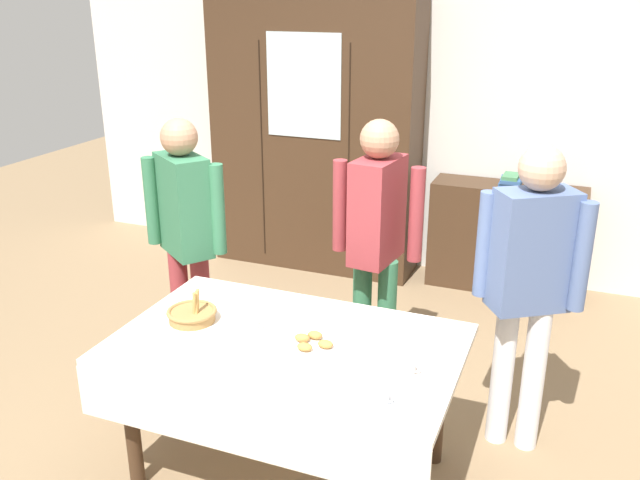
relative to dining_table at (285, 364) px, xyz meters
The scene contains 17 objects.
ground_plane 0.66m from the dining_table, 90.00° to the left, with size 12.00×12.00×0.00m, color #846B4C.
back_wall 2.98m from the dining_table, 90.00° to the left, with size 6.40×0.10×2.70m, color silver.
dining_table is the anchor object (origin of this frame).
wall_cabinet 2.78m from the dining_table, 109.17° to the left, with size 1.68×0.46×2.18m.
bookshelf_low 2.73m from the dining_table, 76.04° to the left, with size 1.13×0.35×0.83m.
book_stack 2.73m from the dining_table, 76.04° to the left, with size 0.16×0.21×0.08m.
tea_cup_mid_left 0.26m from the dining_table, 159.68° to the left, with size 0.13×0.13×0.06m.
tea_cup_back_edge 0.27m from the dining_table, 139.09° to the right, with size 0.13×0.13×0.06m.
tea_cup_front_edge 0.59m from the dining_table, ahead, with size 0.13×0.13×0.06m.
tea_cup_near_left 0.62m from the dining_table, 28.55° to the right, with size 0.13×0.13×0.06m.
bread_basket 0.53m from the dining_table, behind, with size 0.24×0.24×0.16m.
pastry_plate 0.17m from the dining_table, 10.47° to the left, with size 0.28×0.28×0.05m.
spoon_center 0.55m from the dining_table, 12.15° to the left, with size 0.12×0.02×0.01m.
spoon_near_left 0.45m from the dining_table, 13.32° to the right, with size 0.12×0.02×0.01m.
person_beside_shelf 1.22m from the dining_table, 143.12° to the left, with size 0.52×0.37×1.55m.
person_near_right_end 1.05m from the dining_table, 83.00° to the left, with size 0.52×0.38×1.57m.
person_behind_table_right 1.23m from the dining_table, 34.68° to the left, with size 0.52×0.36×1.57m.
Camera 1 is at (1.14, -2.67, 2.22)m, focal length 38.04 mm.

